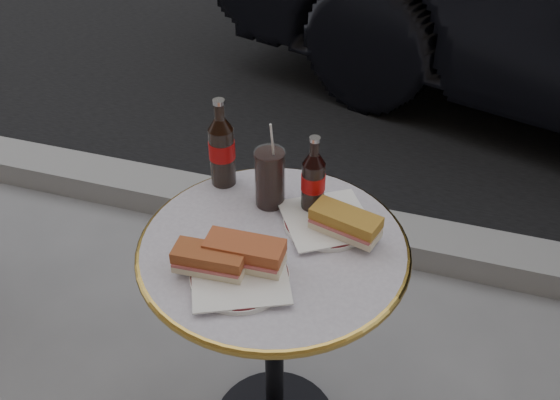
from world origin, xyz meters
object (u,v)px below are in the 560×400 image
(bistro_table, at_px, (274,348))
(plate_right, at_px, (327,222))
(cola_bottle_right, at_px, (313,175))
(plate_left, at_px, (240,276))
(cola_glass, at_px, (270,178))
(cola_bottle_left, at_px, (221,143))

(bistro_table, bearing_deg, plate_right, 46.96)
(cola_bottle_right, bearing_deg, plate_left, -107.64)
(bistro_table, height_order, plate_left, plate_left)
(plate_right, xyz_separation_m, cola_glass, (-0.15, 0.04, 0.07))
(cola_bottle_left, xyz_separation_m, cola_bottle_right, (0.25, -0.05, -0.01))
(bistro_table, xyz_separation_m, plate_right, (0.10, 0.10, 0.37))
(plate_left, distance_m, cola_bottle_right, 0.30)
(plate_left, bearing_deg, cola_bottle_right, 72.36)
(bistro_table, distance_m, cola_bottle_right, 0.49)
(bistro_table, height_order, cola_bottle_right, cola_bottle_right)
(plate_right, xyz_separation_m, cola_bottle_right, (-0.05, 0.04, 0.10))
(bistro_table, distance_m, cola_glass, 0.47)
(plate_left, bearing_deg, bistro_table, 75.21)
(plate_right, bearing_deg, plate_left, -119.51)
(cola_bottle_right, bearing_deg, bistro_table, -110.11)
(plate_left, relative_size, plate_right, 1.04)
(plate_right, bearing_deg, cola_bottle_left, 164.05)
(cola_bottle_right, xyz_separation_m, cola_glass, (-0.11, -0.00, -0.03))
(bistro_table, bearing_deg, cola_bottle_right, 69.89)
(bistro_table, height_order, cola_bottle_left, cola_bottle_left)
(cola_bottle_left, bearing_deg, plate_right, -15.95)
(cola_bottle_left, height_order, cola_glass, cola_bottle_left)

